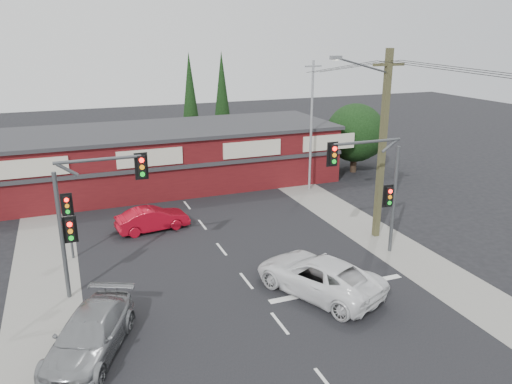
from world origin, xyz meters
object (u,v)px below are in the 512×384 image
object	(u,v)px
white_suv	(318,275)
red_sedan	(153,219)
shop_building	(155,157)
silver_suv	(90,335)
utility_pole	(381,140)

from	to	relation	value
white_suv	red_sedan	size ratio (longest dim) A/B	1.42
shop_building	silver_suv	bearing A→B (deg)	-106.89
silver_suv	utility_pole	distance (m)	16.85
red_sedan	utility_pole	distance (m)	13.26
shop_building	utility_pole	distance (m)	17.15
white_suv	shop_building	distance (m)	18.83
silver_suv	red_sedan	size ratio (longest dim) A/B	1.26
utility_pole	red_sedan	bearing A→B (deg)	154.57
white_suv	shop_building	xyz separation A→B (m)	(-3.52, 18.45, 1.33)
white_suv	shop_building	world-z (taller)	shop_building
red_sedan	shop_building	size ratio (longest dim) A/B	0.15
silver_suv	shop_building	distance (m)	20.35
silver_suv	utility_pole	bearing A→B (deg)	44.41
white_suv	utility_pole	bearing A→B (deg)	-167.53
white_suv	shop_building	size ratio (longest dim) A/B	0.21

